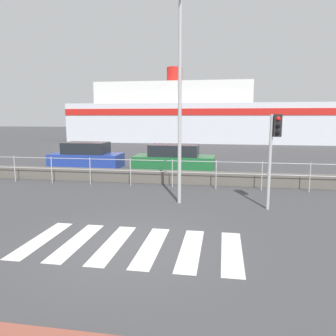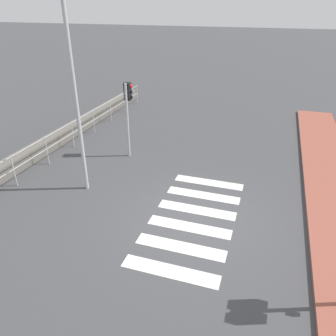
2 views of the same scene
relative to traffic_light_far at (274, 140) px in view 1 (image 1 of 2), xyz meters
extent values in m
plane|color=#424244|center=(-3.60, -3.59, -2.19)|extent=(160.00, 160.00, 0.00)
cube|color=silver|center=(-5.80, -3.59, -2.19)|extent=(0.45, 2.40, 0.01)
cube|color=silver|center=(-4.90, -3.59, -2.19)|extent=(0.45, 2.40, 0.01)
cube|color=silver|center=(-4.00, -3.59, -2.19)|extent=(0.45, 2.40, 0.01)
cube|color=silver|center=(-3.10, -3.59, -2.19)|extent=(0.45, 2.40, 0.01)
cube|color=silver|center=(-2.20, -3.59, -2.19)|extent=(0.45, 2.40, 0.01)
cube|color=silver|center=(-1.30, -3.59, -2.19)|extent=(0.45, 2.40, 0.01)
cube|color=#605B54|center=(-3.60, 3.58, -1.92)|extent=(23.98, 0.55, 0.53)
cylinder|color=#B2B2B5|center=(-3.60, 2.71, -1.08)|extent=(21.58, 0.03, 0.03)
cylinder|color=#B2B2B5|center=(-3.60, 2.71, -1.55)|extent=(21.58, 0.03, 0.03)
cylinder|color=#B2B2B5|center=(-10.79, 2.71, -1.61)|extent=(0.04, 0.04, 1.17)
cylinder|color=#B2B2B5|center=(-8.99, 2.71, -1.61)|extent=(0.04, 0.04, 1.17)
cylinder|color=#B2B2B5|center=(-7.20, 2.71, -1.61)|extent=(0.04, 0.04, 1.17)
cylinder|color=#B2B2B5|center=(-5.40, 2.71, -1.61)|extent=(0.04, 0.04, 1.17)
cylinder|color=#B2B2B5|center=(-3.60, 2.71, -1.61)|extent=(0.04, 0.04, 1.17)
cylinder|color=#B2B2B5|center=(-1.80, 2.71, -1.61)|extent=(0.04, 0.04, 1.17)
cylinder|color=#B2B2B5|center=(0.00, 2.71, -1.61)|extent=(0.04, 0.04, 1.17)
cylinder|color=#B2B2B5|center=(1.79, 2.71, -1.61)|extent=(0.04, 0.04, 1.17)
cylinder|color=#B2B2B5|center=(-0.10, 0.01, -0.70)|extent=(0.10, 0.10, 2.99)
cube|color=black|center=(0.07, 0.01, 0.46)|extent=(0.24, 0.24, 0.68)
sphere|color=red|center=(0.07, -0.13, 0.67)|extent=(0.13, 0.13, 0.13)
sphere|color=black|center=(0.07, -0.13, 0.46)|extent=(0.13, 0.13, 0.13)
sphere|color=black|center=(0.07, -0.13, 0.24)|extent=(0.13, 0.13, 0.13)
cylinder|color=#B2B2B5|center=(-2.98, 0.31, 1.12)|extent=(0.12, 0.12, 6.61)
cube|color=silver|center=(-3.60, 28.38, -0.02)|extent=(31.35, 7.60, 4.35)
cube|color=white|center=(-7.36, 28.38, 3.35)|extent=(17.55, 6.08, 2.39)
cube|color=red|center=(-3.60, 24.56, 1.20)|extent=(31.35, 0.08, 0.70)
cylinder|color=red|center=(-7.36, 28.38, 5.45)|extent=(1.80, 1.80, 1.80)
cube|color=#233D9E|center=(-9.38, 7.32, -1.79)|extent=(4.11, 1.73, 0.80)
cube|color=#1E2328|center=(-9.38, 7.32, -1.07)|extent=(2.46, 1.53, 0.65)
cube|color=#1E6633|center=(-4.22, 7.32, -1.81)|extent=(4.45, 1.80, 0.77)
cube|color=#1E2328|center=(-4.22, 7.32, -1.11)|extent=(2.67, 1.59, 0.63)
camera|label=1|loc=(-1.55, -10.48, 0.74)|focal=35.00mm
camera|label=2|loc=(-11.35, -5.35, 3.56)|focal=35.00mm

